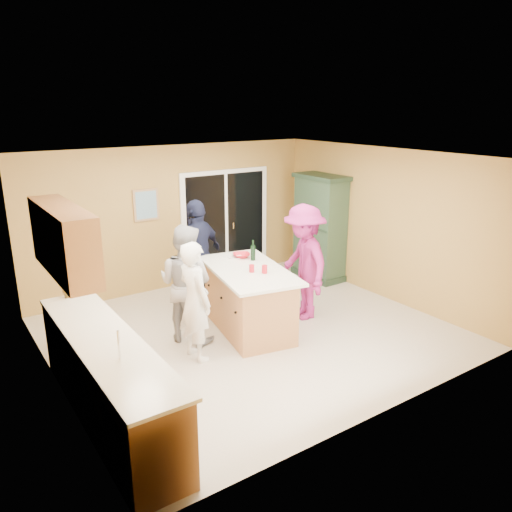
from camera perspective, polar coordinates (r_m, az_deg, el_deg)
floor at (r=7.57m, az=-0.52°, el=-8.73°), size 5.50×5.50×0.00m
ceiling at (r=6.85m, az=-0.58°, el=11.26°), size 5.50×5.00×0.10m
wall_back at (r=9.22m, az=-9.23°, el=4.35°), size 5.50×0.10×2.60m
wall_front at (r=5.32m, az=14.64°, el=-5.50°), size 5.50×0.10×2.60m
wall_left at (r=6.10m, az=-22.61°, el=-3.37°), size 0.10×5.00×2.60m
wall_right at (r=8.88m, az=14.41°, el=3.54°), size 0.10×5.00×2.60m
left_cabinet_run at (r=5.58m, az=-16.10°, el=-14.15°), size 0.65×3.05×1.24m
upper_cabinets at (r=5.78m, az=-21.14°, el=1.70°), size 0.35×1.60×0.75m
sliding_door at (r=9.73m, az=-3.47°, el=3.68°), size 1.90×0.07×2.10m
framed_picture at (r=8.93m, az=-12.46°, el=5.72°), size 0.46×0.04×0.56m
kitchen_island at (r=7.49m, az=-0.85°, el=-5.20°), size 1.33×2.00×0.97m
green_hutch at (r=9.69m, az=7.32°, el=3.12°), size 0.58×1.10×2.02m
woman_white at (r=6.60m, az=-7.01°, el=-5.15°), size 0.43×0.62×1.62m
woman_grey at (r=7.13m, az=-8.04°, el=-3.12°), size 0.99×1.05×1.71m
woman_navy at (r=8.16m, az=-6.59°, el=0.05°), size 1.17×0.87×1.85m
woman_magenta at (r=7.83m, az=5.48°, el=-0.71°), size 0.93×1.30×1.83m
serving_bowl at (r=7.84m, az=-1.68°, el=0.08°), size 0.34×0.34×0.07m
tulip_vase at (r=6.70m, az=-20.92°, el=-2.95°), size 0.24×0.20×0.38m
tumbler_near at (r=7.15m, az=-0.50°, el=-1.43°), size 0.10×0.10×0.11m
tumbler_far at (r=7.11m, az=0.98°, el=-1.52°), size 0.09×0.09×0.12m
wine_bottle at (r=7.68m, az=-0.34°, el=0.42°), size 0.07×0.07×0.32m
white_plate at (r=7.85m, az=-2.42°, el=-0.11°), size 0.28×0.28×0.02m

